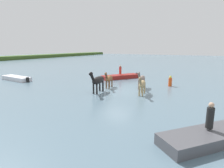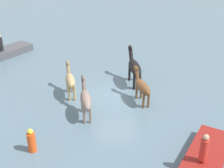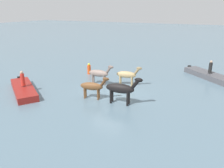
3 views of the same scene
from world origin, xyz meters
TOP-DOWN VIEW (x-y plane):
  - ground_plane at (0.00, 0.00)m, footprint 174.84×174.84m
  - horse_dun_straggler at (0.75, 1.35)m, footprint 2.27×0.87m
  - horse_mid_herd at (1.93, -1.74)m, footprint 2.36×0.70m
  - horse_lead at (-0.38, -2.60)m, footprint 2.27×0.76m
  - horse_dark_mare at (-1.54, 1.27)m, footprint 2.68×0.79m
  - boat_skiff_near at (6.46, 2.74)m, footprint 5.08×4.15m
  - boat_tender_starboard at (-6.65, -8.17)m, footprint 4.98×4.63m
  - person_helmsman_aft at (6.40, 2.75)m, footprint 0.32×0.32m
  - person_boatman_standing at (-6.74, -7.91)m, footprint 0.32×0.32m
  - buoy_channel_marker at (4.52, -4.11)m, footprint 0.36×0.36m

SIDE VIEW (x-z plane):
  - ground_plane at x=0.00m, z-range 0.00..0.00m
  - boat_skiff_near at x=6.46m, z-range -0.20..0.56m
  - boat_tender_starboard at x=-6.65m, z-range -0.20..0.56m
  - buoy_channel_marker at x=4.52m, z-range -0.06..1.08m
  - horse_lead at x=-0.38m, z-range 0.09..1.84m
  - horse_dun_straggler at x=0.75m, z-range 0.09..1.84m
  - horse_mid_herd at x=1.93m, z-range 0.09..1.92m
  - horse_dark_mare at x=-1.54m, z-range 0.11..2.18m
  - person_helmsman_aft at x=6.40m, z-range 0.56..1.75m
  - person_boatman_standing at x=-6.74m, z-range 0.56..1.75m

